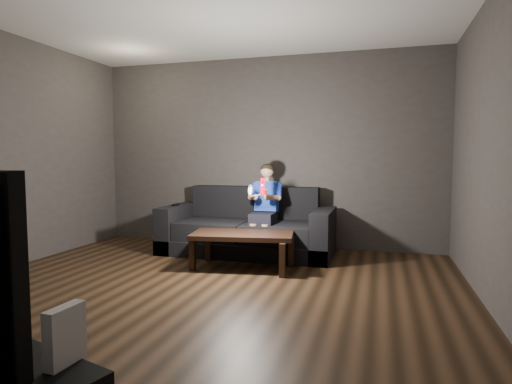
% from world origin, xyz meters
% --- Properties ---
extents(floor, '(5.00, 5.00, 0.00)m').
position_xyz_m(floor, '(0.00, 0.00, 0.00)').
color(floor, black).
rests_on(floor, ground).
extents(back_wall, '(5.00, 0.04, 2.70)m').
position_xyz_m(back_wall, '(0.00, 2.50, 1.35)').
color(back_wall, '#3A3532').
rests_on(back_wall, ground).
extents(right_wall, '(0.04, 5.00, 2.70)m').
position_xyz_m(right_wall, '(2.50, 0.00, 1.35)').
color(right_wall, '#3A3532').
rests_on(right_wall, ground).
extents(sofa, '(2.25, 0.97, 0.87)m').
position_xyz_m(sofa, '(-0.07, 1.91, 0.28)').
color(sofa, black).
rests_on(sofa, floor).
extents(child, '(0.44, 0.54, 1.08)m').
position_xyz_m(child, '(0.18, 1.85, 0.72)').
color(child, black).
rests_on(child, sofa).
extents(wii_remote_red, '(0.07, 0.08, 0.20)m').
position_xyz_m(wii_remote_red, '(0.27, 1.43, 0.93)').
color(wii_remote_red, red).
rests_on(wii_remote_red, child).
extents(nunchuk_white, '(0.07, 0.09, 0.14)m').
position_xyz_m(nunchuk_white, '(0.11, 1.44, 0.88)').
color(nunchuk_white, white).
rests_on(nunchuk_white, child).
extents(wii_remote_black, '(0.03, 0.14, 0.03)m').
position_xyz_m(wii_remote_black, '(-1.09, 1.83, 0.63)').
color(wii_remote_black, black).
rests_on(wii_remote_black, sofa).
extents(coffee_table, '(1.22, 0.74, 0.42)m').
position_xyz_m(coffee_table, '(0.12, 1.11, 0.36)').
color(coffee_table, black).
rests_on(coffee_table, floor).
extents(wii_console, '(0.06, 0.16, 0.21)m').
position_xyz_m(wii_console, '(0.57, -2.27, 0.65)').
color(wii_console, white).
rests_on(wii_console, media_console).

